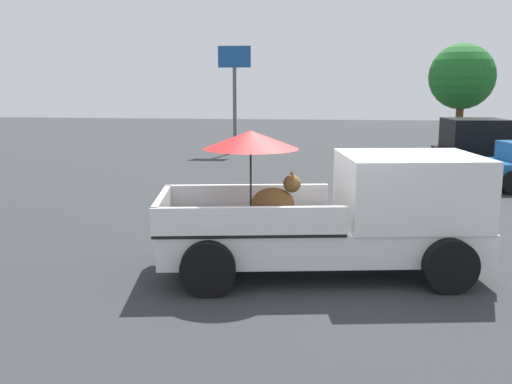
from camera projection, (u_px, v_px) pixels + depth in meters
ground_plane at (319, 272)px, 9.42m from camera, size 80.00×80.00×0.00m
pickup_truck_main at (347, 212)px, 9.25m from camera, size 5.28×2.88×2.29m
pickup_truck_red at (502, 146)px, 20.06m from camera, size 4.97×2.57×1.80m
motel_sign at (235, 77)px, 25.00m from camera, size 1.40×0.16×4.55m
tree_by_lot at (462, 77)px, 25.17m from camera, size 2.82×2.82×4.69m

